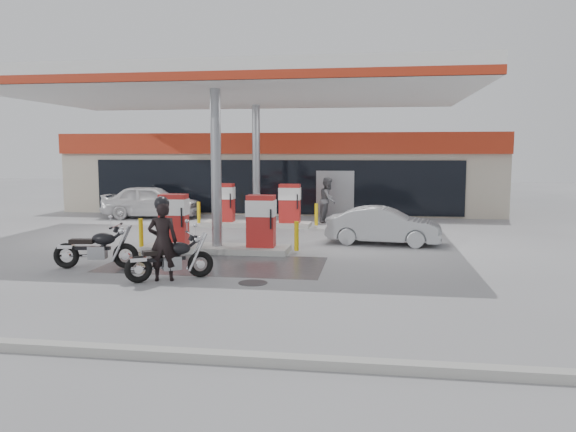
{
  "coord_description": "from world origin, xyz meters",
  "views": [
    {
      "loc": [
        4.79,
        -14.77,
        3.1
      ],
      "look_at": [
        2.3,
        1.59,
        1.2
      ],
      "focal_mm": 35.0,
      "sensor_mm": 36.0,
      "label": 1
    }
  ],
  "objects_px": {
    "sedan_white": "(152,201)",
    "main_motorcycle": "(171,260)",
    "pump_island_near": "(217,229)",
    "attendant": "(328,200)",
    "parked_car_right": "(383,203)",
    "hatchback_silver": "(384,226)",
    "parked_car_left": "(197,200)",
    "pump_island_far": "(257,209)",
    "biker_main": "(163,241)",
    "parked_motorcycle": "(97,249)"
  },
  "relations": [
    {
      "from": "parked_motorcycle",
      "to": "parked_car_right",
      "type": "height_order",
      "value": "parked_motorcycle"
    },
    {
      "from": "pump_island_near",
      "to": "pump_island_far",
      "type": "bearing_deg",
      "value": 90.0
    },
    {
      "from": "parked_motorcycle",
      "to": "sedan_white",
      "type": "bearing_deg",
      "value": 96.89
    },
    {
      "from": "parked_car_left",
      "to": "biker_main",
      "type": "bearing_deg",
      "value": 173.67
    },
    {
      "from": "pump_island_near",
      "to": "biker_main",
      "type": "distance_m",
      "value": 4.09
    },
    {
      "from": "sedan_white",
      "to": "parked_car_right",
      "type": "bearing_deg",
      "value": -75.53
    },
    {
      "from": "parked_motorcycle",
      "to": "parked_car_right",
      "type": "distance_m",
      "value": 16.86
    },
    {
      "from": "biker_main",
      "to": "parked_car_left",
      "type": "relative_size",
      "value": 0.51
    },
    {
      "from": "sedan_white",
      "to": "parked_car_left",
      "type": "height_order",
      "value": "sedan_white"
    },
    {
      "from": "pump_island_near",
      "to": "parked_motorcycle",
      "type": "bearing_deg",
      "value": -129.28
    },
    {
      "from": "parked_car_right",
      "to": "hatchback_silver",
      "type": "bearing_deg",
      "value": 155.71
    },
    {
      "from": "parked_motorcycle",
      "to": "sedan_white",
      "type": "height_order",
      "value": "sedan_white"
    },
    {
      "from": "pump_island_near",
      "to": "sedan_white",
      "type": "relative_size",
      "value": 1.13
    },
    {
      "from": "pump_island_near",
      "to": "biker_main",
      "type": "height_order",
      "value": "biker_main"
    },
    {
      "from": "pump_island_far",
      "to": "main_motorcycle",
      "type": "relative_size",
      "value": 2.69
    },
    {
      "from": "biker_main",
      "to": "parked_car_left",
      "type": "xyz_separation_m",
      "value": [
        -4.32,
        16.08,
        -0.41
      ]
    },
    {
      "from": "attendant",
      "to": "parked_car_right",
      "type": "xyz_separation_m",
      "value": [
        2.45,
        4.15,
        -0.48
      ]
    },
    {
      "from": "pump_island_far",
      "to": "attendant",
      "type": "bearing_deg",
      "value": 33.17
    },
    {
      "from": "pump_island_far",
      "to": "hatchback_silver",
      "type": "xyz_separation_m",
      "value": [
        5.17,
        -3.8,
        -0.08
      ]
    },
    {
      "from": "attendant",
      "to": "parked_car_right",
      "type": "height_order",
      "value": "attendant"
    },
    {
      "from": "pump_island_far",
      "to": "attendant",
      "type": "distance_m",
      "value": 3.4
    },
    {
      "from": "biker_main",
      "to": "attendant",
      "type": "distance_m",
      "value": 12.31
    },
    {
      "from": "pump_island_near",
      "to": "attendant",
      "type": "relative_size",
      "value": 2.59
    },
    {
      "from": "parked_car_left",
      "to": "sedan_white",
      "type": "bearing_deg",
      "value": 144.01
    },
    {
      "from": "main_motorcycle",
      "to": "biker_main",
      "type": "bearing_deg",
      "value": -178.8
    },
    {
      "from": "sedan_white",
      "to": "attendant",
      "type": "bearing_deg",
      "value": -97.36
    },
    {
      "from": "pump_island_near",
      "to": "sedan_white",
      "type": "bearing_deg",
      "value": 123.81
    },
    {
      "from": "main_motorcycle",
      "to": "parked_car_left",
      "type": "height_order",
      "value": "main_motorcycle"
    },
    {
      "from": "sedan_white",
      "to": "main_motorcycle",
      "type": "bearing_deg",
      "value": -160.75
    },
    {
      "from": "parked_car_left",
      "to": "parked_car_right",
      "type": "relative_size",
      "value": 1.04
    },
    {
      "from": "pump_island_near",
      "to": "sedan_white",
      "type": "distance_m",
      "value": 9.87
    },
    {
      "from": "parked_car_left",
      "to": "hatchback_silver",
      "type": "bearing_deg",
      "value": -156.75
    },
    {
      "from": "parked_car_left",
      "to": "parked_car_right",
      "type": "distance_m",
      "value": 9.78
    },
    {
      "from": "pump_island_near",
      "to": "main_motorcycle",
      "type": "relative_size",
      "value": 2.69
    },
    {
      "from": "main_motorcycle",
      "to": "attendant",
      "type": "bearing_deg",
      "value": 43.86
    },
    {
      "from": "attendant",
      "to": "parked_car_left",
      "type": "relative_size",
      "value": 0.52
    },
    {
      "from": "pump_island_far",
      "to": "sedan_white",
      "type": "height_order",
      "value": "pump_island_far"
    },
    {
      "from": "pump_island_near",
      "to": "attendant",
      "type": "bearing_deg",
      "value": 70.16
    },
    {
      "from": "main_motorcycle",
      "to": "hatchback_silver",
      "type": "xyz_separation_m",
      "value": [
        5.19,
        6.17,
        0.13
      ]
    },
    {
      "from": "biker_main",
      "to": "pump_island_far",
      "type": "bearing_deg",
      "value": -106.37
    },
    {
      "from": "sedan_white",
      "to": "parked_motorcycle",
      "type": "bearing_deg",
      "value": -169.72
    },
    {
      "from": "biker_main",
      "to": "attendant",
      "type": "height_order",
      "value": "attendant"
    },
    {
      "from": "parked_motorcycle",
      "to": "hatchback_silver",
      "type": "height_order",
      "value": "hatchback_silver"
    },
    {
      "from": "parked_motorcycle",
      "to": "parked_car_right",
      "type": "xyz_separation_m",
      "value": [
        7.72,
        14.99,
        -0.01
      ]
    },
    {
      "from": "parked_car_right",
      "to": "parked_car_left",
      "type": "bearing_deg",
      "value": 66.37
    },
    {
      "from": "hatchback_silver",
      "to": "parked_car_left",
      "type": "height_order",
      "value": "hatchback_silver"
    },
    {
      "from": "parked_car_left",
      "to": "parked_motorcycle",
      "type": "bearing_deg",
      "value": 166.45
    },
    {
      "from": "attendant",
      "to": "hatchback_silver",
      "type": "height_order",
      "value": "attendant"
    },
    {
      "from": "pump_island_far",
      "to": "parked_car_right",
      "type": "height_order",
      "value": "pump_island_far"
    },
    {
      "from": "biker_main",
      "to": "parked_car_right",
      "type": "height_order",
      "value": "biker_main"
    }
  ]
}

